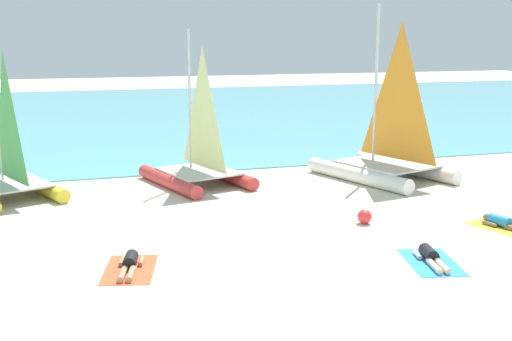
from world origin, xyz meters
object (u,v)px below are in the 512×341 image
Objects in this scene: towel_middle at (431,262)px; sunbather_right at (504,223)px; sailboat_white at (386,154)px; sunbather_left at (130,263)px; sailboat_yellow at (8,174)px; beach_ball at (365,217)px; sailboat_red at (198,162)px; sunbather_middle at (431,256)px; towel_left at (130,269)px; towel_right at (505,228)px.

sunbather_right is at bearing 28.21° from towel_middle.
sailboat_white is 12.00m from sunbather_left.
sailboat_yellow is 11.43m from beach_ball.
sunbather_left is at bearing -128.87° from sailboat_red.
sailboat_yellow is 13.53m from towel_middle.
sailboat_yellow is 8.30m from sunbather_left.
beach_ball reaches higher than sunbather_middle.
towel_left is at bearing -90.77° from sailboat_yellow.
sunbather_middle reaches higher than towel_middle.
towel_middle is (3.46, -9.39, -0.79)m from sailboat_red.
sailboat_red is 3.45× the size of sunbather_middle.
sunbather_left is 6.92m from sunbather_middle.
sailboat_red is 10.04m from towel_middle.
sunbather_middle is 0.82× the size of towel_right.
sunbather_left is at bearing 76.28° from towel_left.
sunbather_left and sunbather_right have the same top height.
towel_left and towel_middle have the same top height.
towel_left is 6.92m from sunbather_middle.
sunbather_left is at bearing 164.87° from sunbather_right.
towel_right is (0.16, -6.51, -0.93)m from sailboat_white.
sunbather_left reaches higher than towel_left.
sunbather_middle is (3.48, -9.33, -0.67)m from sailboat_red.
sailboat_white reaches higher than towel_middle.
sunbather_right is (13.13, -7.55, -0.65)m from sailboat_yellow.
sunbather_left is 1.00× the size of sunbather_middle.
sailboat_red is 8.40m from sunbather_left.
sunbather_left is at bearing -166.26° from beach_ball.
sailboat_yellow is 3.39× the size of sunbather_left.
beach_ball is (3.41, -6.09, -0.60)m from sailboat_red.
sunbather_middle is at bearing -88.79° from beach_ball.
sailboat_red reaches higher than sailboat_yellow.
beach_ball is at bearing 156.30° from towel_right.
sunbather_left is (3.00, -7.71, -0.65)m from sailboat_yellow.
sailboat_red is 2.83× the size of towel_left.
beach_ball is (-3.47, 1.47, 0.07)m from sunbather_right.
towel_middle is at bearing -65.78° from sailboat_yellow.
sunbather_left is at bearing -164.88° from sailboat_white.
sunbather_left is at bearing 179.95° from sunbather_middle.
beach_ball is at bearing -53.97° from sailboat_yellow.
beach_ball is (6.66, 1.63, 0.07)m from sunbather_left.
sailboat_white is 3.31× the size of towel_right.
beach_ball is (9.66, -6.08, -0.58)m from sailboat_yellow.
beach_ball reaches higher than sunbather_left.
sailboat_red is 13.24× the size of beach_ball.
sailboat_red reaches higher than towel_middle.
sailboat_red is at bearing 67.25° from towel_left.
beach_ball reaches higher than towel_left.
sunbather_left is (-9.99, -6.61, -0.81)m from sailboat_white.
sailboat_red reaches higher than beach_ball.
sailboat_white reaches higher than sunbather_left.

